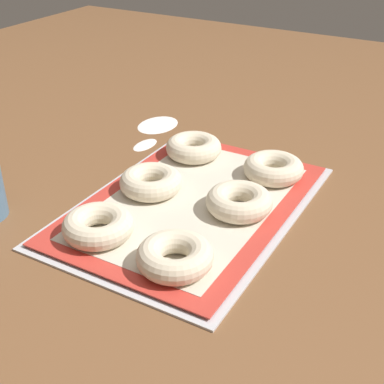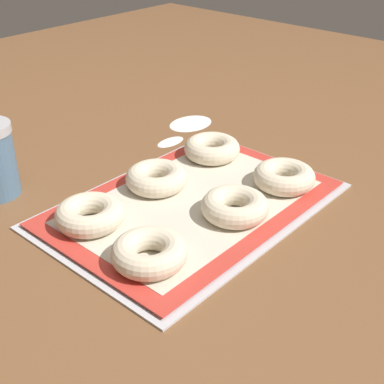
% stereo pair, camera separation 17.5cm
% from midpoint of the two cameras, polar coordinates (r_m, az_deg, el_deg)
% --- Properties ---
extents(ground_plane, '(2.80, 2.80, 0.00)m').
position_cam_midpoint_polar(ground_plane, '(0.97, -4.62, -2.35)').
color(ground_plane, brown).
extents(baking_tray, '(0.53, 0.37, 0.01)m').
position_cam_midpoint_polar(baking_tray, '(0.99, -5.07, -1.61)').
color(baking_tray, silver).
rests_on(baking_tray, ground_plane).
extents(baking_mat, '(0.51, 0.35, 0.00)m').
position_cam_midpoint_polar(baking_mat, '(0.98, -5.08, -1.35)').
color(baking_mat, red).
rests_on(baking_mat, baking_tray).
extents(bagel_front_left, '(0.12, 0.12, 0.04)m').
position_cam_midpoint_polar(bagel_front_left, '(0.81, -8.02, -7.18)').
color(bagel_front_left, beige).
rests_on(bagel_front_left, baking_mat).
extents(bagel_front_center, '(0.12, 0.12, 0.04)m').
position_cam_midpoint_polar(bagel_front_center, '(0.94, -0.21, -1.30)').
color(bagel_front_center, beige).
rests_on(bagel_front_center, baking_mat).
extents(bagel_front_right, '(0.12, 0.12, 0.04)m').
position_cam_midpoint_polar(bagel_front_right, '(1.05, 4.06, 2.31)').
color(bagel_front_right, beige).
rests_on(bagel_front_right, baking_mat).
extents(bagel_back_left, '(0.12, 0.12, 0.04)m').
position_cam_midpoint_polar(bagel_back_left, '(0.91, -15.50, -3.80)').
color(bagel_back_left, beige).
rests_on(bagel_back_left, baking_mat).
extents(bagel_back_center, '(0.12, 0.12, 0.04)m').
position_cam_midpoint_polar(bagel_back_center, '(1.02, -9.34, 0.84)').
color(bagel_back_center, beige).
rests_on(bagel_back_center, baking_mat).
extents(bagel_back_right, '(0.12, 0.12, 0.04)m').
position_cam_midpoint_polar(bagel_back_right, '(1.14, -4.22, 4.57)').
color(bagel_back_right, beige).
rests_on(bagel_back_right, baking_mat).
extents(flour_patch_near, '(0.12, 0.09, 0.00)m').
position_cam_midpoint_polar(flour_patch_near, '(1.34, -7.44, 7.01)').
color(flour_patch_near, white).
rests_on(flour_patch_near, ground_plane).
extents(flour_patch_far, '(0.08, 0.04, 0.00)m').
position_cam_midpoint_polar(flour_patch_far, '(1.24, -9.10, 4.86)').
color(flour_patch_far, white).
rests_on(flour_patch_far, ground_plane).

